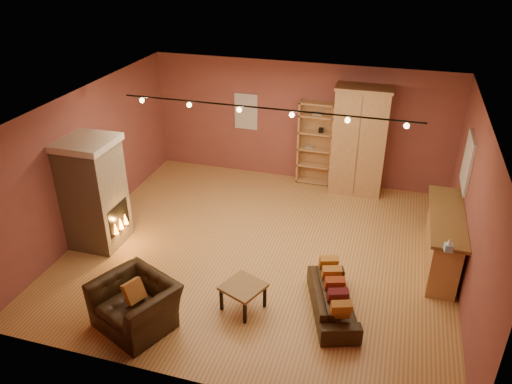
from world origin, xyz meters
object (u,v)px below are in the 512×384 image
(loveseat, at_px, (333,295))
(armchair, at_px, (135,298))
(fireplace, at_px, (94,193))
(armoire, at_px, (360,141))
(coffee_table, at_px, (243,289))
(bookcase, at_px, (316,142))
(bar_counter, at_px, (443,240))

(loveseat, bearing_deg, armchair, 93.38)
(fireplace, height_order, loveseat, fireplace)
(fireplace, distance_m, armchair, 2.63)
(armoire, height_order, loveseat, armoire)
(fireplace, height_order, armchair, fireplace)
(armchair, relative_size, coffee_table, 1.76)
(bookcase, bearing_deg, coffee_table, -92.85)
(coffee_table, bearing_deg, bookcase, 87.15)
(bookcase, bearing_deg, fireplace, -132.72)
(fireplace, xyz_separation_m, bookcase, (3.46, 3.74, -0.06))
(fireplace, bearing_deg, armoire, 38.43)
(bookcase, xyz_separation_m, armchair, (-1.68, -5.60, -0.50))
(fireplace, distance_m, loveseat, 4.71)
(bookcase, distance_m, loveseat, 4.67)
(loveseat, bearing_deg, bookcase, -4.14)
(fireplace, bearing_deg, coffee_table, -18.16)
(fireplace, relative_size, armoire, 0.86)
(bar_counter, xyz_separation_m, coffee_table, (-3.02, -2.11, -0.15))
(armoire, xyz_separation_m, coffee_table, (-1.24, -4.59, -0.86))
(armchair, bearing_deg, loveseat, 45.41)
(bookcase, xyz_separation_m, bar_counter, (2.78, -2.69, -0.48))
(bookcase, relative_size, bar_counter, 0.91)
(armchair, bearing_deg, fireplace, 157.43)
(armoire, distance_m, coffee_table, 4.83)
(bookcase, xyz_separation_m, coffee_table, (-0.24, -4.80, -0.63))
(fireplace, xyz_separation_m, armchair, (1.78, -1.86, -0.56))
(armoire, bearing_deg, bookcase, 168.27)
(armoire, height_order, coffee_table, armoire)
(bookcase, height_order, coffee_table, bookcase)
(fireplace, bearing_deg, loveseat, -9.09)
(bookcase, height_order, armchair, bookcase)
(coffee_table, bearing_deg, bar_counter, 34.97)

